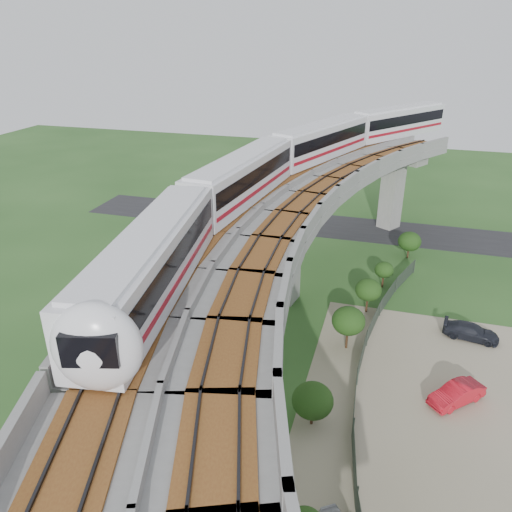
# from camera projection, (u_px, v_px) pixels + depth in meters

# --- Properties ---
(ground) EXTENTS (160.00, 160.00, 0.00)m
(ground) POSITION_uv_depth(u_px,v_px,m) (241.00, 364.00, 36.97)
(ground) COLOR #254B1E
(ground) RESTS_ON ground
(dirt_lot) EXTENTS (18.00, 26.00, 0.04)m
(dirt_lot) POSITION_uv_depth(u_px,v_px,m) (441.00, 421.00, 31.67)
(dirt_lot) COLOR gray
(dirt_lot) RESTS_ON ground
(asphalt_road) EXTENTS (60.00, 8.00, 0.03)m
(asphalt_road) POSITION_uv_depth(u_px,v_px,m) (313.00, 224.00, 63.13)
(asphalt_road) COLOR #232326
(asphalt_road) RESTS_ON ground
(viaduct) EXTENTS (19.58, 73.98, 11.40)m
(viaduct) POSITION_uv_depth(u_px,v_px,m) (296.00, 260.00, 32.21)
(viaduct) COLOR #99968E
(viaduct) RESTS_ON ground
(metro_train) EXTENTS (18.31, 59.83, 3.64)m
(metro_train) POSITION_uv_depth(u_px,v_px,m) (305.00, 161.00, 42.63)
(metro_train) COLOR silver
(metro_train) RESTS_ON ground
(fence) EXTENTS (3.87, 38.73, 1.50)m
(fence) POSITION_uv_depth(u_px,v_px,m) (376.00, 380.00, 34.18)
(fence) COLOR #2D382D
(fence) RESTS_ON ground
(tree_0) EXTENTS (2.43, 2.43, 2.95)m
(tree_0) POSITION_uv_depth(u_px,v_px,m) (410.00, 241.00, 53.23)
(tree_0) COLOR #382314
(tree_0) RESTS_ON ground
(tree_1) EXTENTS (1.80, 1.80, 2.65)m
(tree_1) POSITION_uv_depth(u_px,v_px,m) (384.00, 270.00, 47.12)
(tree_1) COLOR #382314
(tree_1) RESTS_ON ground
(tree_2) EXTENTS (2.28, 2.28, 3.18)m
(tree_2) POSITION_uv_depth(u_px,v_px,m) (368.00, 290.00, 42.83)
(tree_2) COLOR #382314
(tree_2) RESTS_ON ground
(tree_3) EXTENTS (2.55, 2.55, 3.57)m
(tree_3) POSITION_uv_depth(u_px,v_px,m) (348.00, 321.00, 37.80)
(tree_3) COLOR #382314
(tree_3) RESTS_ON ground
(tree_4) EXTENTS (2.59, 2.59, 2.97)m
(tree_4) POSITION_uv_depth(u_px,v_px,m) (313.00, 401.00, 30.67)
(tree_4) COLOR #382314
(tree_4) RESTS_ON ground
(car_red) EXTENTS (3.92, 3.85, 1.34)m
(car_red) POSITION_uv_depth(u_px,v_px,m) (457.00, 394.00, 32.94)
(car_red) COLOR #B2101D
(car_red) RESTS_ON dirt_lot
(car_dark) EXTENTS (4.45, 2.33, 1.23)m
(car_dark) POSITION_uv_depth(u_px,v_px,m) (471.00, 331.00, 39.78)
(car_dark) COLOR black
(car_dark) RESTS_ON dirt_lot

